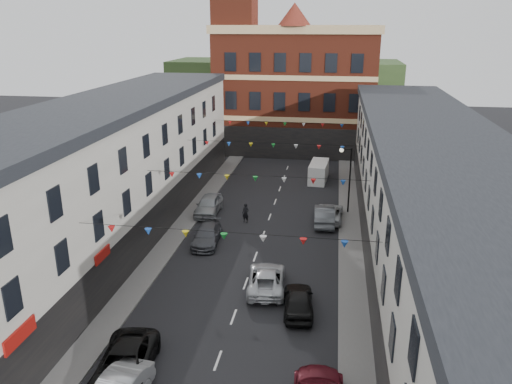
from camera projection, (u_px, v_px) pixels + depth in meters
The scene contains 18 objects.
ground at pixel (246, 283), 32.66m from camera, with size 160.00×160.00×0.00m, color black.
pavement_left at pixel (155, 261), 35.53m from camera, with size 1.80×64.00×0.15m, color #605E5B.
pavement_right at pixel (352, 276), 33.48m from camera, with size 1.80×64.00×0.15m, color #605E5B.
terrace_left at pixel (76, 192), 33.63m from camera, with size 8.40×56.00×10.70m.
terrace_right at pixel (439, 220), 30.29m from camera, with size 8.40×56.00×9.70m.
civic_building at pixel (296, 88), 65.56m from camera, with size 20.60×13.30×18.50m.
clock_tower at pixel (235, 34), 61.74m from camera, with size 5.60×5.60×30.00m.
distant_hill at pixel (284, 89), 89.66m from camera, with size 40.00×14.00×10.00m, color #2D4520.
street_lamp at pixel (347, 171), 43.53m from camera, with size 1.10×0.36×6.00m.
car_left_c at pixel (125, 364), 23.75m from camera, with size 2.49×5.40×1.50m, color black.
car_left_d at pixel (207, 235), 38.41m from camera, with size 1.90×4.66×1.35m, color #46494F.
car_left_e at pixel (209, 205), 44.45m from camera, with size 1.94×4.81×1.64m, color #9CA0A4.
car_right_d at pixel (298, 301), 29.24m from camera, with size 1.72×4.28×1.46m, color black.
car_right_e at pixel (324, 215), 42.19m from camera, with size 1.66×4.75×1.56m, color #575B60.
car_right_f at pixel (329, 213), 43.03m from camera, with size 2.18×4.72×1.31m, color silver.
moving_car at pixel (266, 279), 31.80m from camera, with size 2.30×4.99×1.39m, color silver.
white_van at pixel (319, 172), 53.69m from camera, with size 1.77×4.61×2.04m, color white.
pedestrian at pixel (246, 213), 42.42m from camera, with size 0.62×0.41×1.69m, color black.
Camera 1 is at (5.22, -28.55, 16.13)m, focal length 35.00 mm.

